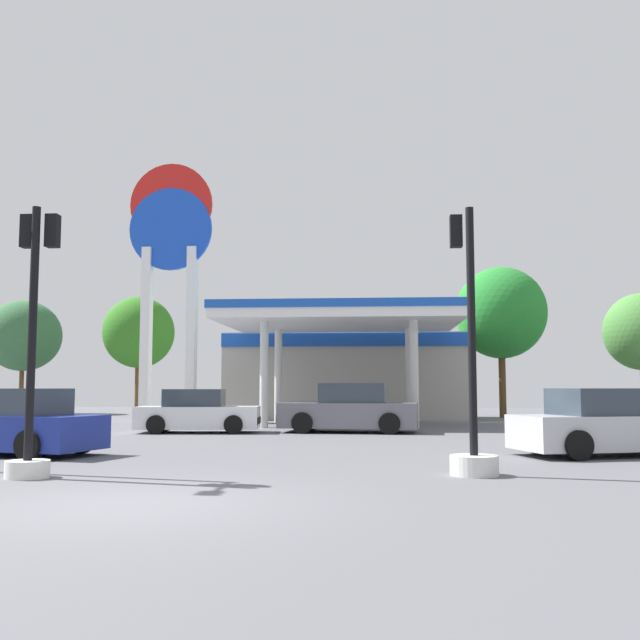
{
  "coord_description": "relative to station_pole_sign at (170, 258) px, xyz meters",
  "views": [
    {
      "loc": [
        3.19,
        -9.39,
        1.49
      ],
      "look_at": [
        1.37,
        14.34,
        3.68
      ],
      "focal_mm": 41.15,
      "sensor_mm": 36.0,
      "label": 1
    }
  ],
  "objects": [
    {
      "name": "ground_plane",
      "position": [
        5.88,
        -22.05,
        -7.18
      ],
      "size": [
        90.0,
        90.0,
        0.0
      ],
      "primitive_type": "plane",
      "color": "#56565B",
      "rests_on": "ground"
    },
    {
      "name": "gas_station",
      "position": [
        7.68,
        2.98,
        -4.83
      ],
      "size": [
        11.3,
        12.64,
        4.6
      ],
      "color": "#ADA89E",
      "rests_on": "ground"
    },
    {
      "name": "station_pole_sign",
      "position": [
        0.0,
        0.0,
        0.0
      ],
      "size": [
        3.69,
        0.56,
        11.44
      ],
      "color": "white",
      "rests_on": "ground"
    },
    {
      "name": "car_0",
      "position": [
        3.19,
        -7.48,
        -6.53
      ],
      "size": [
        4.13,
        2.12,
        1.43
      ],
      "color": "black",
      "rests_on": "ground"
    },
    {
      "name": "car_1",
      "position": [
        1.0,
        -15.69,
        -6.52
      ],
      "size": [
        4.38,
        2.7,
        1.46
      ],
      "color": "black",
      "rests_on": "ground"
    },
    {
      "name": "car_2",
      "position": [
        8.18,
        -6.96,
        -6.44
      ],
      "size": [
        4.68,
        2.36,
        1.62
      ],
      "color": "black",
      "rests_on": "ground"
    },
    {
      "name": "car_3",
      "position": [
        14.11,
        -14.84,
        -6.52
      ],
      "size": [
        4.4,
        2.79,
        1.47
      ],
      "color": "black",
      "rests_on": "ground"
    },
    {
      "name": "traffic_signal_0",
      "position": [
        10.69,
        -18.66,
        -6.05
      ],
      "size": [
        0.82,
        0.82,
        4.63
      ],
      "color": "silver",
      "rests_on": "ground"
    },
    {
      "name": "traffic_signal_1",
      "position": [
        3.31,
        -19.54,
        -5.48
      ],
      "size": [
        0.72,
        0.72,
        4.55
      ],
      "color": "silver",
      "rests_on": "ground"
    },
    {
      "name": "tree_0",
      "position": [
        -10.86,
        8.51,
        -2.79
      ],
      "size": [
        4.23,
        4.23,
        6.4
      ],
      "color": "brown",
      "rests_on": "ground"
    },
    {
      "name": "tree_1",
      "position": [
        -3.46,
        6.36,
        -2.8
      ],
      "size": [
        3.75,
        3.75,
        6.27
      ],
      "color": "brown",
      "rests_on": "ground"
    },
    {
      "name": "tree_2",
      "position": [
        4.0,
        7.23,
        -3.4
      ],
      "size": [
        3.53,
        3.53,
        5.5
      ],
      "color": "brown",
      "rests_on": "ground"
    },
    {
      "name": "tree_3",
      "position": [
        8.74,
        5.91,
        -2.96
      ],
      "size": [
        3.31,
        3.31,
        6.02
      ],
      "color": "brown",
      "rests_on": "ground"
    },
    {
      "name": "tree_4",
      "position": [
        15.31,
        5.58,
        -1.99
      ],
      "size": [
        4.51,
        4.51,
        7.5
      ],
      "color": "brown",
      "rests_on": "ground"
    }
  ]
}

